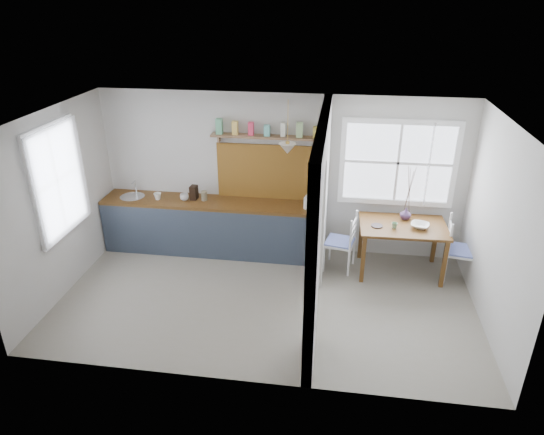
# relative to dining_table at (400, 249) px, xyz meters

# --- Properties ---
(floor) EXTENTS (5.80, 3.20, 0.01)m
(floor) POSITION_rel_dining_table_xyz_m (-1.92, -1.06, -0.40)
(floor) COLOR gray
(floor) RESTS_ON ground
(ceiling) EXTENTS (5.80, 3.20, 0.01)m
(ceiling) POSITION_rel_dining_table_xyz_m (-1.92, -1.06, 2.20)
(ceiling) COLOR beige
(ceiling) RESTS_ON walls
(walls) EXTENTS (5.81, 3.21, 2.60)m
(walls) POSITION_rel_dining_table_xyz_m (-1.92, -1.06, 0.90)
(walls) COLOR beige
(walls) RESTS_ON floor
(partition) EXTENTS (0.12, 3.20, 2.60)m
(partition) POSITION_rel_dining_table_xyz_m (-1.22, -1.00, 1.05)
(partition) COLOR beige
(partition) RESTS_ON floor
(kitchen_window) EXTENTS (0.10, 1.16, 1.50)m
(kitchen_window) POSITION_rel_dining_table_xyz_m (-4.79, -1.06, 1.25)
(kitchen_window) COLOR white
(kitchen_window) RESTS_ON walls
(nook_window) EXTENTS (1.76, 0.10, 1.30)m
(nook_window) POSITION_rel_dining_table_xyz_m (-0.12, 0.50, 1.20)
(nook_window) COLOR white
(nook_window) RESTS_ON walls
(counter) EXTENTS (3.50, 0.60, 0.90)m
(counter) POSITION_rel_dining_table_xyz_m (-3.05, 0.27, 0.06)
(counter) COLOR brown
(counter) RESTS_ON floor
(sink) EXTENTS (0.40, 0.40, 0.02)m
(sink) POSITION_rel_dining_table_xyz_m (-4.35, 0.24, 0.49)
(sink) COLOR silver
(sink) RESTS_ON counter
(backsplash) EXTENTS (1.65, 0.03, 0.90)m
(backsplash) POSITION_rel_dining_table_xyz_m (-2.13, 0.52, 0.95)
(backsplash) COLOR #8C5A1B
(backsplash) RESTS_ON walls
(shelf) EXTENTS (1.75, 0.20, 0.21)m
(shelf) POSITION_rel_dining_table_xyz_m (-2.13, 0.43, 1.60)
(shelf) COLOR #87684E
(shelf) RESTS_ON walls
(pendant_lamp) EXTENTS (0.26, 0.26, 0.16)m
(pendant_lamp) POSITION_rel_dining_table_xyz_m (-1.77, 0.09, 1.48)
(pendant_lamp) COLOR silver
(pendant_lamp) RESTS_ON ceiling
(utensil_rail) EXTENTS (0.02, 0.50, 0.02)m
(utensil_rail) POSITION_rel_dining_table_xyz_m (-1.31, -0.16, 1.05)
(utensil_rail) COLOR silver
(utensil_rail) RESTS_ON partition
(dining_table) EXTENTS (1.30, 0.89, 0.80)m
(dining_table) POSITION_rel_dining_table_xyz_m (0.00, 0.00, 0.00)
(dining_table) COLOR brown
(dining_table) RESTS_ON floor
(chair_left) EXTENTS (0.51, 0.51, 0.94)m
(chair_left) POSITION_rel_dining_table_xyz_m (-0.92, -0.02, 0.07)
(chair_left) COLOR white
(chair_left) RESTS_ON floor
(chair_right) EXTENTS (0.51, 0.51, 0.99)m
(chair_right) POSITION_rel_dining_table_xyz_m (0.87, -0.09, 0.10)
(chair_right) COLOR white
(chair_right) RESTS_ON floor
(kettle) EXTENTS (0.20, 0.18, 0.21)m
(kettle) POSITION_rel_dining_table_xyz_m (-1.45, 0.19, 0.61)
(kettle) COLOR white
(kettle) RESTS_ON counter
(mug_a) EXTENTS (0.14, 0.14, 0.11)m
(mug_a) POSITION_rel_dining_table_xyz_m (-3.89, 0.19, 0.55)
(mug_a) COLOR white
(mug_a) RESTS_ON counter
(mug_b) EXTENTS (0.17, 0.17, 0.11)m
(mug_b) POSITION_rel_dining_table_xyz_m (-3.45, 0.22, 0.55)
(mug_b) COLOR silver
(mug_b) RESTS_ON counter
(knife_block) EXTENTS (0.11, 0.15, 0.23)m
(knife_block) POSITION_rel_dining_table_xyz_m (-3.31, 0.29, 0.61)
(knife_block) COLOR black
(knife_block) RESTS_ON counter
(jar) EXTENTS (0.13, 0.13, 0.16)m
(jar) POSITION_rel_dining_table_xyz_m (-3.13, 0.27, 0.58)
(jar) COLOR #776E54
(jar) RESTS_ON counter
(towel_magenta) EXTENTS (0.02, 0.03, 0.50)m
(towel_magenta) POSITION_rel_dining_table_xyz_m (-1.34, -0.07, -0.13)
(towel_magenta) COLOR #CB3F62
(towel_magenta) RESTS_ON counter
(towel_orange) EXTENTS (0.02, 0.03, 0.46)m
(towel_orange) POSITION_rel_dining_table_xyz_m (-1.34, -0.12, -0.15)
(towel_orange) COLOR #F46702
(towel_orange) RESTS_ON counter
(bowl) EXTENTS (0.33, 0.33, 0.06)m
(bowl) POSITION_rel_dining_table_xyz_m (0.23, -0.05, 0.43)
(bowl) COLOR white
(bowl) RESTS_ON dining_table
(table_cup) EXTENTS (0.12, 0.12, 0.08)m
(table_cup) POSITION_rel_dining_table_xyz_m (-0.14, -0.12, 0.44)
(table_cup) COLOR gray
(table_cup) RESTS_ON dining_table
(plate) EXTENTS (0.23, 0.23, 0.01)m
(plate) POSITION_rel_dining_table_xyz_m (-0.39, -0.09, 0.41)
(plate) COLOR #2D2224
(plate) RESTS_ON dining_table
(vase) EXTENTS (0.22, 0.22, 0.18)m
(vase) POSITION_rel_dining_table_xyz_m (0.04, 0.22, 0.49)
(vase) COLOR #452D52
(vase) RESTS_ON dining_table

